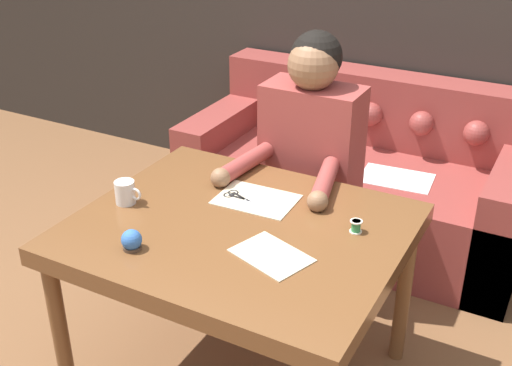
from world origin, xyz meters
The scene contains 9 objects.
dining_table centered at (-0.07, 0.12, 0.65)m, with size 1.15×0.97×0.72m.
couch centered at (-0.09, 1.47, 0.30)m, with size 1.81×0.86×0.84m.
person centered at (-0.08, 0.78, 0.66)m, with size 0.50×0.62×1.27m.
pattern_paper_main centered at (-0.10, 0.32, 0.72)m, with size 0.31×0.23×0.00m.
pattern_paper_offcut centered at (0.13, 0.00, 0.72)m, with size 0.29×0.25×0.00m.
scissors centered at (-0.16, 0.30, 0.72)m, with size 0.21×0.10×0.01m.
mug centered at (-0.52, 0.06, 0.77)m, with size 0.11×0.08×0.09m.
thread_spool centered at (0.32, 0.27, 0.74)m, with size 0.04×0.04×0.05m.
pin_cushion centered at (-0.30, -0.18, 0.75)m, with size 0.07×0.07×0.07m.
Camera 1 is at (0.92, -1.58, 1.89)m, focal length 45.00 mm.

